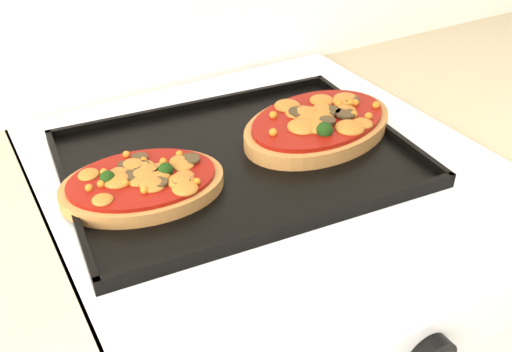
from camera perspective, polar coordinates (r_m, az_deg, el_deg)
control_panel at (r=0.65m, az=16.01°, el=-15.86°), size 0.60×0.02×0.09m
baking_tray at (r=0.78m, az=-1.83°, el=1.89°), size 0.49×0.38×0.02m
pizza_left at (r=0.72m, az=-11.29°, el=-0.59°), size 0.23×0.18×0.03m
pizza_right at (r=0.84m, az=6.23°, el=5.31°), size 0.27×0.21×0.04m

